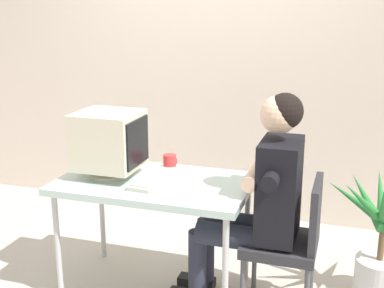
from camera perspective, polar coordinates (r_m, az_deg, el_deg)
name	(u,v)px	position (r m, az deg, el deg)	size (l,w,h in m)	color
ground_plane	(157,288)	(3.42, -4.00, -15.83)	(12.00, 12.00, 0.00)	#B2ADA3
wall_back	(252,39)	(4.20, 6.76, 11.59)	(8.00, 0.10, 3.00)	beige
desk	(155,189)	(3.12, -4.23, -5.07)	(1.17, 0.69, 0.74)	#B7B7BC
crt_monitor	(109,141)	(3.15, -9.28, 0.36)	(0.39, 0.35, 0.41)	beige
keyboard	(155,178)	(3.10, -4.14, -3.82)	(0.18, 0.46, 0.03)	silver
office_chair	(291,237)	(3.03, 11.07, -10.25)	(0.42, 0.42, 0.83)	#4C4C51
person_seated	(260,195)	(2.96, 7.60, -5.68)	(0.75, 0.57, 1.31)	black
potted_plant	(381,239)	(3.38, 20.48, -10.00)	(0.70, 0.65, 0.82)	silver
desk_mug	(170,162)	(3.27, -2.49, -2.07)	(0.08, 0.09, 0.10)	red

